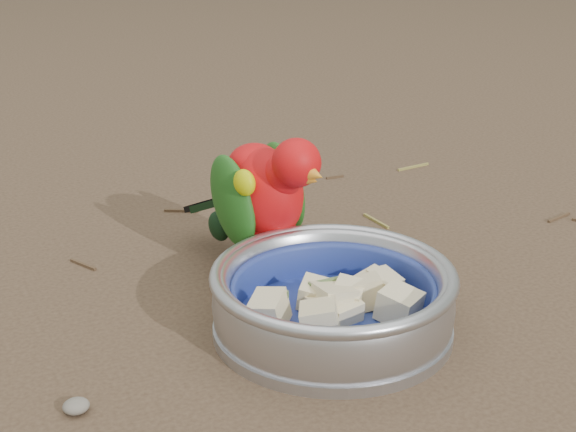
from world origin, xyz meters
name	(u,v)px	position (x,y,z in m)	size (l,w,h in m)	color
ground	(312,368)	(0.00, 0.00, 0.00)	(60.00, 60.00, 0.00)	#4B3727
food_bowl	(333,324)	(0.04, 0.04, 0.01)	(0.21, 0.21, 0.02)	#B2B2BA
bowl_wall	(333,294)	(0.04, 0.04, 0.04)	(0.21, 0.21, 0.04)	#B2B2BA
fruit_wedges	(333,301)	(0.04, 0.04, 0.03)	(0.13, 0.13, 0.03)	beige
lory_parrot	(266,206)	(0.04, 0.18, 0.07)	(0.09, 0.18, 0.15)	red
ground_debris	(304,316)	(0.03, 0.08, 0.00)	(0.90, 0.80, 0.01)	olive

